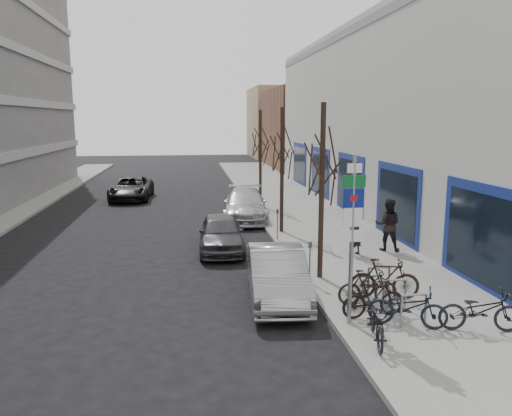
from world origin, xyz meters
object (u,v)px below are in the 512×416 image
object	(u,v)px
bike_far_inner	(384,278)
pedestrian_far	(388,224)
meter_back	(259,200)
bike_near_left	(377,319)
highway_sign_pole	(352,229)
tree_mid	(282,141)
parked_car_back	(245,205)
meter_front	(310,258)
bike_mid_curb	(408,304)
bike_mid_inner	(368,287)
pedestrian_near	(355,230)
meter_mid	(277,221)
parked_car_front	(277,274)
lane_car	(131,188)
tree_near	(323,150)
bike_near_right	(373,298)
bike_rack	(395,291)
tree_far	(260,136)
parked_car_mid	(221,233)
bike_far_curb	(481,307)

from	to	relation	value
bike_far_inner	pedestrian_far	bearing A→B (deg)	-11.29
meter_back	bike_near_left	size ratio (longest dim) A/B	0.73
highway_sign_pole	tree_mid	distance (m)	10.15
tree_mid	parked_car_back	bearing A→B (deg)	109.26
meter_front	bike_mid_curb	bearing A→B (deg)	-66.00
bike_mid_inner	pedestrian_near	world-z (taller)	pedestrian_near
meter_mid	parked_car_front	xyz separation A→B (m)	(-1.14, -6.32, -0.19)
lane_car	meter_back	bearing A→B (deg)	-41.74
meter_back	bike_mid_curb	world-z (taller)	meter_back
tree_near	bike_near_right	distance (m)	4.80
pedestrian_near	parked_car_back	bearing A→B (deg)	-103.10
meter_mid	parked_car_back	xyz separation A→B (m)	(-0.75, 4.93, -0.16)
meter_back	pedestrian_far	bearing A→B (deg)	-63.87
bike_rack	highway_sign_pole	bearing A→B (deg)	-156.41
meter_mid	tree_far	bearing A→B (deg)	86.78
parked_car_back	pedestrian_far	size ratio (longest dim) A/B	2.63
meter_mid	parked_car_mid	bearing A→B (deg)	-159.46
bike_mid_curb	bike_far_curb	bearing A→B (deg)	-82.60
meter_front	bike_mid_inner	size ratio (longest dim) A/B	0.78
meter_front	bike_far_curb	world-z (taller)	meter_front
tree_near	bike_far_curb	world-z (taller)	tree_near
tree_near	bike_near_left	world-z (taller)	tree_near
highway_sign_pole	parked_car_mid	world-z (taller)	highway_sign_pole
bike_rack	bike_near_left	distance (m)	2.09
bike_near_right	pedestrian_near	distance (m)	5.83
highway_sign_pole	bike_far_inner	distance (m)	2.65
meter_back	bike_mid_curb	distance (m)	14.52
pedestrian_near	bike_far_curb	bearing A→B (deg)	60.96
bike_far_inner	pedestrian_near	bearing A→B (deg)	3.26
tree_mid	parked_car_mid	world-z (taller)	tree_mid
bike_mid_curb	bike_far_inner	distance (m)	1.84
tree_near	bike_far_curb	size ratio (longest dim) A/B	2.89
bike_rack	parked_car_mid	size ratio (longest dim) A/B	0.54
bike_mid_curb	bike_far_inner	bearing A→B (deg)	18.88
tree_far	pedestrian_far	distance (m)	11.14
tree_far	lane_car	bearing A→B (deg)	149.98
bike_rack	meter_back	xyz separation A→B (m)	(-1.65, 13.40, 0.26)
bike_mid_inner	parked_car_back	distance (m)	12.54
highway_sign_pole	bike_far_inner	world-z (taller)	highway_sign_pole
parked_car_mid	pedestrian_near	xyz separation A→B (m)	(4.71, -1.79, 0.36)
tree_mid	bike_mid_inner	world-z (taller)	tree_mid
tree_mid	meter_mid	size ratio (longest dim) A/B	4.33
tree_far	parked_car_front	size ratio (longest dim) A/B	1.25
bike_near_left	parked_car_mid	xyz separation A→B (m)	(-2.85, 8.77, 0.02)
tree_mid	bike_mid_curb	xyz separation A→B (m)	(1.08, -10.43, -3.39)
bike_mid_inner	lane_car	xyz separation A→B (m)	(-8.23, 19.85, 0.07)
bike_far_curb	lane_car	size ratio (longest dim) A/B	0.37
highway_sign_pole	tree_far	distance (m)	16.59
bike_rack	parked_car_back	xyz separation A→B (m)	(-2.40, 12.83, 0.10)
tree_mid	bike_mid_curb	distance (m)	11.02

